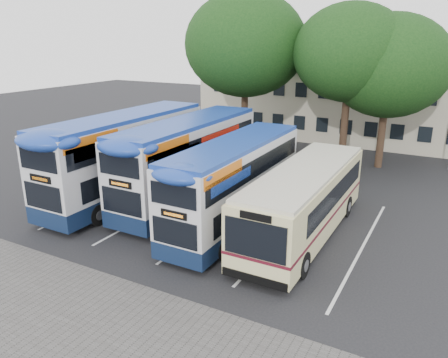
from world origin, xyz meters
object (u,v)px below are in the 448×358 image
tree_right (389,66)px  bus_dd_left (127,153)px  bus_single (305,197)px  bus_dd_mid (189,158)px  tree_left (245,45)px  tree_mid (350,53)px  bus_dd_right (236,180)px

tree_right → bus_dd_left: 17.99m
bus_dd_left → bus_single: bearing=0.3°
tree_right → bus_dd_left: tree_right is taller
bus_dd_left → tree_right: bearing=49.3°
bus_dd_mid → bus_single: bearing=-9.1°
tree_left → bus_single: size_ratio=1.11×
tree_mid → bus_dd_left: bearing=-126.6°
bus_dd_left → bus_dd_right: (7.13, -0.58, -0.31)m
tree_left → tree_right: bearing=8.9°
tree_left → bus_single: tree_left is taller
bus_single → tree_left: bearing=127.1°
bus_dd_left → bus_single: (10.37, 0.05, -0.81)m
tree_right → bus_dd_mid: size_ratio=0.94×
tree_right → bus_dd_right: 15.18m
tree_mid → tree_right: tree_mid is taller
bus_single → bus_dd_right: bearing=-168.9°
bus_dd_mid → tree_left: bearing=99.7°
bus_dd_left → bus_dd_mid: 3.58m
bus_dd_mid → bus_dd_right: (3.74, -1.75, -0.20)m
tree_left → bus_dd_mid: (1.81, -10.52, -5.71)m
tree_left → tree_mid: 7.49m
tree_mid → bus_dd_left: 16.00m
tree_mid → bus_dd_right: tree_mid is taller
bus_dd_left → bus_single: bus_dd_left is taller
tree_mid → bus_dd_left: tree_mid is taller
bus_dd_mid → bus_single: size_ratio=1.02×
tree_left → bus_dd_left: (-1.57, -11.69, -5.60)m
bus_dd_right → bus_single: (3.24, 0.64, -0.50)m
bus_single → bus_dd_mid: bearing=170.9°
bus_dd_left → bus_single: size_ratio=1.06×
tree_right → tree_mid: bearing=-155.6°
tree_left → bus_dd_right: (5.55, -12.27, -5.91)m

